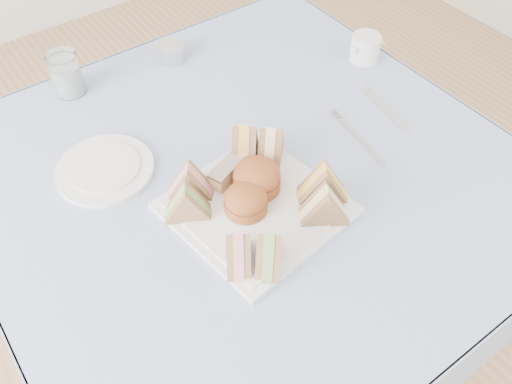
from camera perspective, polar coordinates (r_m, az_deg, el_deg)
floor at (r=1.69m, az=-0.63°, el=-15.35°), size 4.00×4.00×0.00m
table at (r=1.37m, az=-0.76°, el=-8.55°), size 0.90×0.90×0.74m
tablecloth at (r=1.08m, az=-0.96°, el=2.28°), size 1.02×1.02×0.01m
serving_plate at (r=1.00m, az=-0.00°, el=-1.67°), size 0.32×0.32×0.01m
sandwich_fl_a at (r=0.89m, az=-1.86°, el=-5.84°), size 0.08×0.09×0.08m
sandwich_fl_b at (r=0.89m, az=1.41°, el=-5.89°), size 0.09×0.09×0.08m
sandwich_fr_a at (r=0.99m, az=7.12°, el=1.10°), size 0.10×0.09×0.08m
sandwich_fr_b at (r=0.95m, az=7.27°, el=-1.21°), size 0.10×0.08×0.08m
sandwich_bl_a at (r=0.96m, az=-7.31°, el=-0.98°), size 0.09×0.08×0.08m
sandwich_bl_b at (r=0.99m, az=-6.98°, el=1.24°), size 0.09×0.08×0.08m
sandwich_br_a at (r=1.05m, az=1.58°, el=5.07°), size 0.10×0.10×0.08m
sandwich_br_b at (r=1.05m, az=-1.19°, el=5.23°), size 0.10×0.10×0.09m
scone_left at (r=0.97m, az=-1.08°, el=-0.89°), size 0.09×0.09×0.05m
scone_right at (r=1.00m, az=0.07°, el=1.54°), size 0.11×0.11×0.06m
pastry_slice at (r=1.03m, az=-3.09°, el=2.06°), size 0.09×0.06×0.04m
side_plate at (r=1.11m, az=-15.61°, el=2.32°), size 0.20×0.20×0.01m
water_glass at (r=1.30m, az=-19.34°, el=11.65°), size 0.08×0.08×0.10m
tea_strainer at (r=1.36m, az=-8.94°, el=14.21°), size 0.08×0.08×0.04m
knife at (r=1.24m, az=13.24°, el=8.71°), size 0.04×0.17×0.00m
fork at (r=1.15m, az=11.05°, el=5.20°), size 0.03×0.15×0.00m
creamer_jug at (r=1.37m, az=11.42°, el=14.65°), size 0.08×0.08×0.06m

